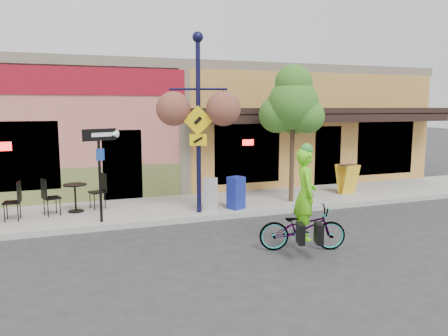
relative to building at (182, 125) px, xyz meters
The scene contains 13 objects.
ground 7.83m from the building, 90.00° to the right, with size 90.00×90.00×0.00m, color #2D2D30.
sidewalk 5.91m from the building, 90.00° to the right, with size 24.00×3.00×0.15m, color #9E9B93.
curb 7.28m from the building, 90.00° to the right, with size 24.00×0.12×0.15m, color #A8A59E.
building is the anchor object (origin of this frame).
bicycle 10.06m from the building, 90.27° to the right, with size 0.63×1.82×0.95m, color maroon.
cyclist_rider 9.99m from the building, 89.98° to the right, with size 0.69×0.46×1.90m, color #65E217.
lamp_post 6.69m from the building, 101.15° to the right, with size 1.53×0.61×4.79m, color #101034, non-canonical shape.
one_way_sign 7.76m from the building, 120.18° to the right, with size 0.89×0.19×2.33m, color black, non-canonical shape.
cafe_set_right 7.13m from the building, 129.81° to the right, with size 1.67×0.84×1.00m, color black, non-canonical shape.
newspaper_box_blue 6.72m from the building, 91.67° to the right, with size 0.41×0.36×0.91m, color navy, non-canonical shape.
newspaper_box_grey 6.65m from the building, 98.15° to the right, with size 0.41×0.37×0.88m, color #A3A3A3, non-canonical shape.
street_tree 6.42m from the building, 74.16° to the right, with size 1.62×1.62×4.14m, color #3D7A26, non-canonical shape.
sandwich_board 7.40m from the building, 55.46° to the right, with size 0.59×0.43×0.98m, color yellow, non-canonical shape.
Camera 1 is at (-4.69, -10.19, 3.01)m, focal length 35.00 mm.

